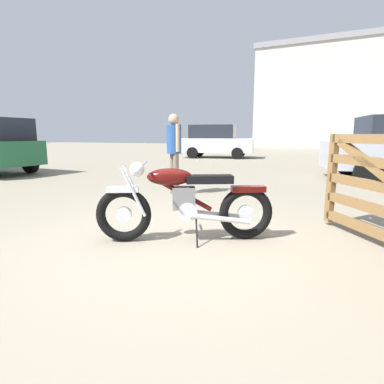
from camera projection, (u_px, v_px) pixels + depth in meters
name	position (u px, v px, depth m)	size (l,w,h in m)	color
ground_plane	(183.00, 244.00, 3.59)	(80.00, 80.00, 0.00)	gray
vintage_motorcycle	(184.00, 203.00, 3.65)	(1.94, 0.96, 0.94)	black
bystander	(174.00, 146.00, 6.43)	(0.36, 0.34, 1.66)	#706656
pale_sedan_back	(216.00, 141.00, 17.13)	(4.07, 2.19, 1.78)	black
industrial_building	(364.00, 98.00, 32.56)	(21.13, 14.66, 19.17)	beige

